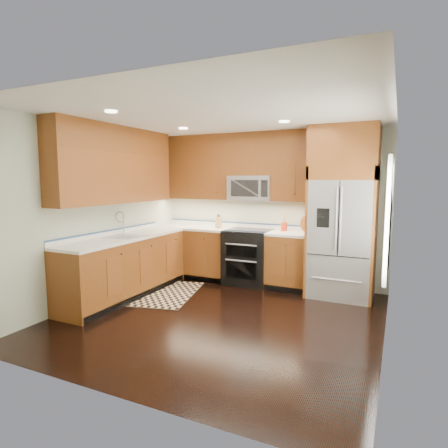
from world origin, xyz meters
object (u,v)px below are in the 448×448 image
at_px(utensil_crock, 284,225).
at_px(refrigerator, 342,213).
at_px(knife_block, 219,222).
at_px(rug, 167,293).
at_px(range, 248,257).

bearing_deg(utensil_crock, refrigerator, -12.34).
xyz_separation_m(refrigerator, knife_block, (-2.15, 0.10, -0.26)).
relative_size(rug, utensil_crock, 4.68).
bearing_deg(knife_block, range, -6.23).
xyz_separation_m(range, knife_block, (-0.60, 0.07, 0.57)).
bearing_deg(utensil_crock, knife_block, -174.71).
distance_m(range, rug, 1.52).
bearing_deg(rug, range, 35.97).
distance_m(refrigerator, rug, 3.01).
xyz_separation_m(range, rug, (-0.95, -1.10, -0.46)).
bearing_deg(range, rug, -130.93).
distance_m(refrigerator, knife_block, 2.17).
height_order(refrigerator, knife_block, refrigerator).
height_order(rug, knife_block, knife_block).
bearing_deg(range, utensil_crock, 16.75).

